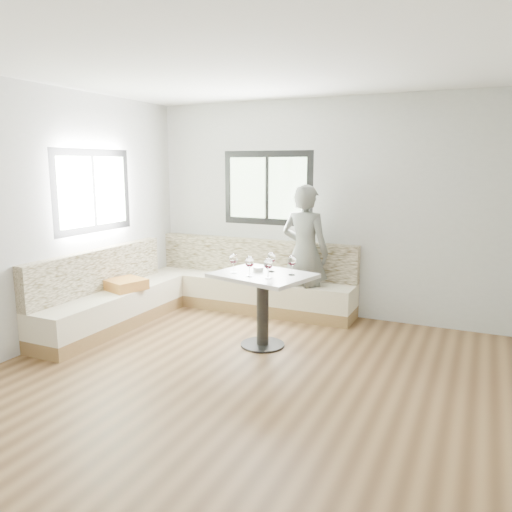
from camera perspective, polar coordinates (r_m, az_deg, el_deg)
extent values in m
cube|color=brown|center=(4.61, -1.01, -14.83)|extent=(5.00, 5.00, 0.01)
cube|color=white|center=(4.25, -1.14, 21.74)|extent=(5.00, 5.00, 0.01)
cube|color=#B7B7B2|center=(6.53, 8.62, 5.33)|extent=(5.00, 0.01, 2.80)
cube|color=#B7B7B2|center=(5.75, -24.13, 3.87)|extent=(0.01, 5.00, 2.80)
cube|color=black|center=(6.81, 1.31, 7.76)|extent=(1.30, 0.02, 1.00)
cube|color=black|center=(6.35, -18.09, 7.06)|extent=(0.02, 1.30, 1.00)
cube|color=olive|center=(6.89, -0.78, -5.47)|extent=(2.90, 0.55, 0.16)
cube|color=#F2E5C3|center=(6.83, -0.78, -3.66)|extent=(2.90, 0.55, 0.29)
cube|color=beige|center=(6.93, -0.06, -0.11)|extent=(2.90, 0.14, 0.50)
cube|color=olive|center=(6.39, -16.00, -7.16)|extent=(0.55, 2.25, 0.16)
cube|color=#F2E5C3|center=(6.33, -16.10, -5.22)|extent=(0.55, 2.25, 0.29)
cube|color=beige|center=(6.37, -17.68, -1.53)|extent=(0.14, 2.25, 0.50)
cube|color=#C77032|center=(6.35, -14.71, -3.15)|extent=(0.53, 0.53, 0.13)
cylinder|color=black|center=(5.58, 0.75, -10.08)|extent=(0.48, 0.48, 0.02)
cylinder|color=black|center=(5.46, 0.76, -6.41)|extent=(0.13, 0.13, 0.77)
cube|color=silver|center=(5.36, 0.77, -2.25)|extent=(1.14, 0.98, 0.04)
imported|color=#5F625A|center=(6.35, 5.61, 0.38)|extent=(0.67, 0.48, 1.73)
cylinder|color=white|center=(5.47, 0.25, -1.50)|extent=(0.11, 0.11, 0.04)
sphere|color=black|center=(5.47, 0.46, -1.37)|extent=(0.02, 0.02, 0.02)
sphere|color=black|center=(5.48, 0.16, -1.35)|extent=(0.02, 0.02, 0.02)
sphere|color=black|center=(5.45, 0.20, -1.41)|extent=(0.02, 0.02, 0.02)
cylinder|color=white|center=(5.40, -2.57, -1.89)|extent=(0.07, 0.07, 0.01)
cylinder|color=white|center=(5.39, -2.58, -1.38)|extent=(0.01, 0.01, 0.09)
ellipsoid|color=white|center=(5.37, -2.59, -0.30)|extent=(0.10, 0.10, 0.11)
cylinder|color=#3D0611|center=(5.37, -2.59, -0.60)|extent=(0.07, 0.07, 0.02)
cylinder|color=white|center=(5.22, -0.74, -2.31)|extent=(0.07, 0.07, 0.01)
cylinder|color=white|center=(5.21, -0.74, -1.78)|extent=(0.01, 0.01, 0.09)
ellipsoid|color=white|center=(5.19, -0.74, -0.66)|extent=(0.10, 0.10, 0.11)
cylinder|color=#3D0611|center=(5.19, -0.74, -0.97)|extent=(0.07, 0.07, 0.02)
cylinder|color=white|center=(5.13, 1.40, -2.53)|extent=(0.07, 0.07, 0.01)
cylinder|color=white|center=(5.12, 1.40, -1.99)|extent=(0.01, 0.01, 0.09)
ellipsoid|color=white|center=(5.10, 1.40, -0.86)|extent=(0.10, 0.10, 0.11)
cylinder|color=#3D0611|center=(5.10, 1.40, -1.17)|extent=(0.07, 0.07, 0.02)
cylinder|color=white|center=(5.45, 1.75, -1.77)|extent=(0.07, 0.07, 0.01)
cylinder|color=white|center=(5.44, 1.75, -1.26)|extent=(0.01, 0.01, 0.09)
ellipsoid|color=white|center=(5.42, 1.76, -0.19)|extent=(0.10, 0.10, 0.11)
cylinder|color=#3D0611|center=(5.42, 1.76, -0.49)|extent=(0.07, 0.07, 0.02)
cylinder|color=white|center=(5.29, 4.11, -2.17)|extent=(0.07, 0.07, 0.01)
cylinder|color=white|center=(5.28, 4.11, -1.64)|extent=(0.01, 0.01, 0.09)
ellipsoid|color=white|center=(5.26, 4.13, -0.54)|extent=(0.10, 0.10, 0.11)
cylinder|color=#3D0611|center=(5.26, 4.12, -0.84)|extent=(0.07, 0.07, 0.02)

